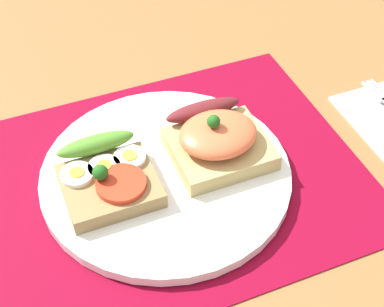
# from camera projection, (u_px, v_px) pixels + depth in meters

# --- Properties ---
(ground_plane) EXTENTS (1.20, 0.90, 0.03)m
(ground_plane) POSITION_uv_depth(u_px,v_px,m) (167.00, 190.00, 0.63)
(ground_plane) COLOR brown
(placemat) EXTENTS (0.42, 0.33, 0.00)m
(placemat) POSITION_uv_depth(u_px,v_px,m) (166.00, 180.00, 0.62)
(placemat) COLOR maroon
(placemat) RESTS_ON ground_plane
(plate) EXTENTS (0.26, 0.26, 0.01)m
(plate) POSITION_uv_depth(u_px,v_px,m) (166.00, 175.00, 0.61)
(plate) COLOR white
(plate) RESTS_ON placemat
(sandwich_egg_tomato) EXTENTS (0.09, 0.10, 0.04)m
(sandwich_egg_tomato) POSITION_uv_depth(u_px,v_px,m) (108.00, 177.00, 0.58)
(sandwich_egg_tomato) COLOR olive
(sandwich_egg_tomato) RESTS_ON plate
(sandwich_salmon) EXTENTS (0.10, 0.10, 0.06)m
(sandwich_salmon) POSITION_uv_depth(u_px,v_px,m) (218.00, 140.00, 0.61)
(sandwich_salmon) COLOR tan
(sandwich_salmon) RESTS_ON plate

